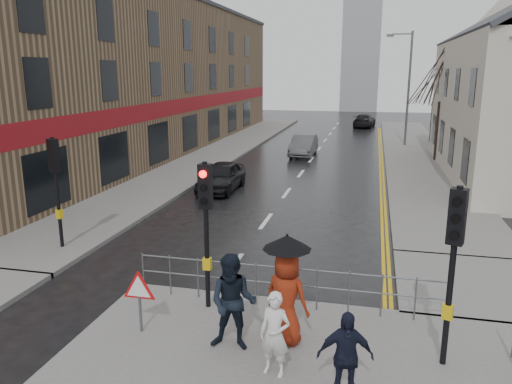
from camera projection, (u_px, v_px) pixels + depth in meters
The scene contains 21 objects.
ground at pixel (197, 315), 11.44m from camera, with size 120.00×120.00×0.00m, color black.
left_pavement at pixel (221, 150), 34.62m from camera, with size 4.00×44.00×0.14m, color #605E5B.
right_pavement at pixel (415, 152), 33.61m from camera, with size 4.00×40.00×0.14m, color #605E5B.
pavement_bridge_right at pixel (476, 286), 12.81m from camera, with size 4.00×4.20×0.14m, color #605E5B.
building_left_terrace at pixel (138, 77), 33.72m from camera, with size 8.00×42.00×10.00m, color #876D4E.
church_tower at pixel (362, 43), 67.59m from camera, with size 5.00×5.00×18.00m, color #93959B.
traffic_signal_near_left at pixel (206, 210), 10.99m from camera, with size 0.28×0.27×3.40m.
traffic_signal_near_right at pixel (454, 246), 8.75m from camera, with size 0.34×0.33×3.40m.
traffic_signal_far_left at pixel (55, 173), 14.92m from camera, with size 0.34×0.33×3.40m.
guard_railing_front at pixel (286, 277), 11.37m from camera, with size 7.14×0.04×1.00m.
warning_sign at pixel (139, 291), 10.23m from camera, with size 0.80×0.07×1.35m.
street_lamp at pixel (407, 81), 35.50m from camera, with size 1.83×0.25×8.00m.
tree_near at pixel (442, 76), 29.35m from camera, with size 2.40×2.40×6.58m.
tree_far at pixel (435, 85), 36.97m from camera, with size 2.40×2.40×5.64m.
pedestrian_a at pixel (275, 334), 8.80m from camera, with size 0.57×0.37×1.56m, color silver.
pedestrian_b at pixel (233, 302), 9.60m from camera, with size 0.94×0.73×1.93m, color black.
pedestrian_with_umbrella at pixel (286, 287), 9.78m from camera, with size 1.08×0.96×2.25m.
pedestrian_d at pixel (345, 357), 8.09m from camera, with size 0.93×0.39×1.58m, color black.
car_parked at pixel (221, 176), 23.13m from camera, with size 1.57×3.91×1.33m, color black.
car_mid at pixel (304, 145), 32.62m from camera, with size 1.42×4.07×1.34m, color #48494D.
car_far at pixel (364, 121), 49.11m from camera, with size 1.79×4.40×1.28m, color black.
Camera 1 is at (3.71, -9.85, 5.45)m, focal length 35.00 mm.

